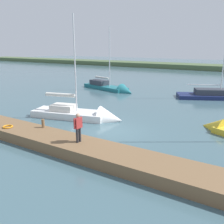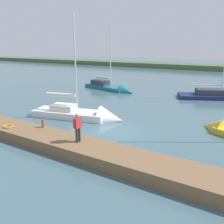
% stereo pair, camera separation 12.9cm
% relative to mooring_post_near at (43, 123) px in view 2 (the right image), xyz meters
% --- Properties ---
extents(ground_plane, '(200.00, 200.00, 0.00)m').
position_rel_mooring_post_near_xyz_m(ground_plane, '(-3.49, -3.32, -0.93)').
color(ground_plane, '#42606B').
extents(dock_pier, '(23.27, 2.21, 0.65)m').
position_rel_mooring_post_near_xyz_m(dock_pier, '(-3.49, 0.77, -0.60)').
color(dock_pier, brown).
rests_on(dock_pier, ground_plane).
extents(mooring_post_near, '(0.20, 0.20, 0.56)m').
position_rel_mooring_post_near_xyz_m(mooring_post_near, '(0.00, 0.00, 0.00)').
color(mooring_post_near, brown).
rests_on(mooring_post_near, dock_pier).
extents(life_ring_buoy, '(0.66, 0.66, 0.10)m').
position_rel_mooring_post_near_xyz_m(life_ring_buoy, '(2.02, 1.22, -0.23)').
color(life_ring_buoy, orange).
rests_on(life_ring_buoy, dock_pier).
extents(sailboat_outer_mooring, '(8.76, 4.16, 9.11)m').
position_rel_mooring_post_near_xyz_m(sailboat_outer_mooring, '(5.42, -17.24, -0.72)').
color(sailboat_outer_mooring, '#1E6B75').
rests_on(sailboat_outer_mooring, ground_plane).
extents(sailboat_mid_channel, '(7.97, 3.94, 9.12)m').
position_rel_mooring_post_near_xyz_m(sailboat_mid_channel, '(0.32, -4.73, -0.73)').
color(sailboat_mid_channel, white).
rests_on(sailboat_mid_channel, ground_plane).
extents(person_on_dock, '(0.27, 0.63, 1.66)m').
position_rel_mooring_post_near_xyz_m(person_on_dock, '(-3.57, 0.73, 0.67)').
color(person_on_dock, '#28282D').
rests_on(person_on_dock, dock_pier).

